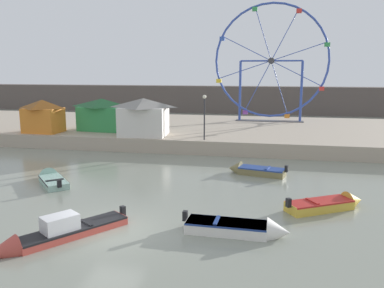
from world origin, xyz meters
The scene contains 13 objects.
ground_plane centered at (0.00, 0.00, 0.00)m, with size 240.00×240.00×0.00m, color gray.
quay_promenade centered at (0.00, 25.86, 0.60)m, with size 110.00×19.33×1.20m, color tan.
distant_town_skyline centered at (0.00, 50.15, 2.20)m, with size 140.00×3.00×4.40m, color #564C47.
motorboat_seafoam centered at (-6.75, 6.48, 0.21)m, with size 3.48×3.67×1.18m.
motorboat_faded_red centered at (-1.94, -1.63, 0.29)m, with size 4.40×5.54×1.37m.
motorboat_olive_wood centered at (5.66, 11.02, 0.27)m, with size 4.13×2.04×1.14m.
motorboat_white_red_stripe centered at (5.78, 0.71, 0.28)m, with size 4.66×1.34×1.16m.
motorboat_mustard_yellow centered at (9.90, 4.84, 0.28)m, with size 4.32×3.22×1.12m.
ferris_wheel_blue_frame centered at (6.48, 30.76, 7.79)m, with size 12.65×1.20×13.13m.
carnival_booth_green_kiosk centered at (-9.32, 20.28, 2.81)m, with size 4.93×3.11×3.09m.
carnival_booth_orange_canopy centered at (-14.24, 18.02, 2.80)m, with size 3.73×2.84×3.07m.
carnival_booth_white_ticket centered at (-4.45, 18.27, 2.93)m, with size 4.71×4.18×3.33m.
promenade_lamp_near centered at (1.27, 16.97, 3.68)m, with size 0.32×0.32×3.77m.
Camera 1 is at (6.82, -15.55, 6.96)m, focal length 37.26 mm.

